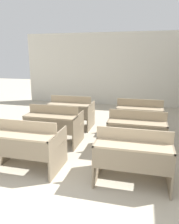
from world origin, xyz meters
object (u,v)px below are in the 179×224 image
Objects in this scene: bench_second_right at (137,130)px; bench_third_left at (71,111)px; bench_third_right at (139,115)px; bench_front_left at (27,144)px; bench_front_right at (133,154)px; bench_second_left at (54,123)px.

bench_third_left is at bearing 146.65° from bench_second_right.
bench_third_left and bench_third_right have the same top height.
bench_front_left is 1.76m from bench_front_right.
bench_front_right is at bearing -90.61° from bench_third_right.
bench_front_left is 1.00× the size of bench_third_right.
bench_front_right and bench_third_left have the same top height.
bench_front_left is 2.32m from bench_third_left.
bench_second_left is (-1.76, 1.15, 0.00)m from bench_front_right.
bench_second_left is at bearing 179.50° from bench_second_right.
bench_third_left is (-1.78, 1.17, 0.00)m from bench_second_right.
bench_front_left is at bearing -89.79° from bench_third_left.
bench_second_right is 1.17m from bench_third_right.
bench_second_left and bench_third_right have the same top height.
bench_front_left and bench_third_right have the same top height.
bench_third_right is at bearing 52.39° from bench_front_left.
bench_second_left is 1.00× the size of bench_third_right.
bench_third_left is 1.79m from bench_third_right.
bench_third_right is at bearing 89.39° from bench_front_right.
bench_front_right is 1.00× the size of bench_third_right.
bench_third_right is (1.79, -0.00, 0.00)m from bench_third_left.
bench_front_left is 2.92m from bench_third_right.
bench_front_left and bench_front_right have the same top height.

